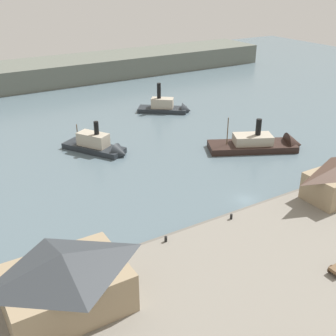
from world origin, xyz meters
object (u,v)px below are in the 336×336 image
object	(u,v)px
ferry_moored_west	(168,107)
ferry_mid_harbor	(265,144)
mooring_post_west	(166,239)
ferry_shed_central_terminal	(65,281)
mooring_post_east	(231,217)
ferry_departing_north	(100,146)

from	to	relation	value
ferry_moored_west	ferry_mid_harbor	xyz separation A→B (m)	(4.77, -37.54, -0.18)
ferry_moored_west	mooring_post_west	bearing A→B (deg)	-121.55
ferry_shed_central_terminal	ferry_moored_west	distance (m)	84.87
mooring_post_east	ferry_moored_west	xyz separation A→B (m)	(23.68, 59.69, -0.23)
ferry_moored_west	ferry_mid_harbor	size ratio (longest dim) A/B	0.67
mooring_post_east	ferry_moored_west	bearing A→B (deg)	68.36
ferry_moored_west	mooring_post_east	bearing A→B (deg)	-111.64
mooring_post_east	ferry_mid_harbor	distance (m)	36.06
mooring_post_east	ferry_departing_north	bearing A→B (deg)	99.16
mooring_post_east	ferry_moored_west	world-z (taller)	ferry_moored_west
ferry_mid_harbor	ferry_departing_north	bearing A→B (deg)	151.55
ferry_shed_central_terminal	ferry_mid_harbor	world-z (taller)	ferry_shed_central_terminal
mooring_post_west	mooring_post_east	bearing A→B (deg)	-0.58
ferry_departing_north	ferry_moored_west	world-z (taller)	ferry_moored_west
ferry_departing_north	ferry_mid_harbor	distance (m)	39.92
mooring_post_east	ferry_mid_harbor	bearing A→B (deg)	37.90
mooring_post_west	ferry_moored_west	xyz separation A→B (m)	(36.57, 59.56, -0.23)
mooring_post_east	ferry_departing_north	size ratio (longest dim) A/B	0.05
mooring_post_west	ferry_mid_harbor	size ratio (longest dim) A/B	0.04
ferry_shed_central_terminal	mooring_post_east	world-z (taller)	ferry_shed_central_terminal
mooring_post_west	ferry_departing_north	size ratio (longest dim) A/B	0.05
ferry_departing_north	ferry_mid_harbor	bearing A→B (deg)	-28.45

